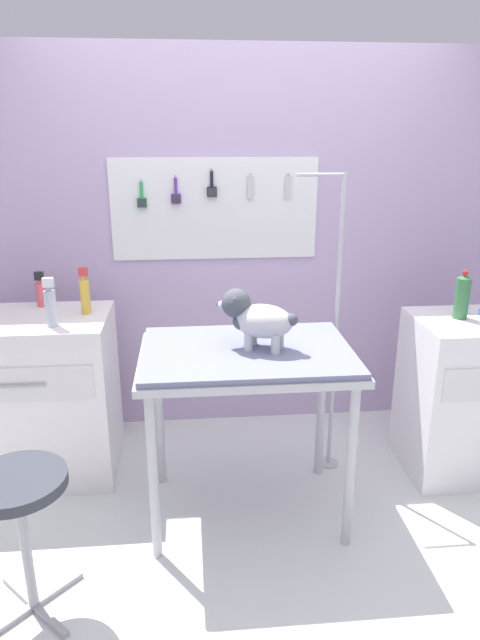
{
  "coord_description": "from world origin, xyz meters",
  "views": [
    {
      "loc": [
        -0.32,
        -2.1,
        1.83
      ],
      "look_at": [
        -0.09,
        0.36,
        0.99
      ],
      "focal_mm": 31.36,
      "sensor_mm": 36.0,
      "label": 1
    }
  ],
  "objects_px": {
    "cabinet_right": "(471,396)",
    "stool": "(19,501)",
    "dog": "(256,318)",
    "soda_bottle": "(462,297)",
    "grooming_arm": "(334,340)",
    "shampoo_bottle": "(85,294)",
    "counter_left": "(40,396)",
    "grooming_table": "(247,367)"
  },
  "relations": [
    {
      "from": "shampoo_bottle",
      "to": "soda_bottle",
      "type": "height_order",
      "value": "shampoo_bottle"
    },
    {
      "from": "soda_bottle",
      "to": "grooming_arm",
      "type": "bearing_deg",
      "value": 175.16
    },
    {
      "from": "stool",
      "to": "shampoo_bottle",
      "type": "bearing_deg",
      "value": 83.94
    },
    {
      "from": "grooming_arm",
      "to": "stool",
      "type": "height_order",
      "value": "grooming_arm"
    },
    {
      "from": "counter_left",
      "to": "cabinet_right",
      "type": "relative_size",
      "value": 1.02
    },
    {
      "from": "counter_left",
      "to": "shampoo_bottle",
      "type": "relative_size",
      "value": 3.61
    },
    {
      "from": "grooming_arm",
      "to": "stool",
      "type": "distance_m",
      "value": 1.71
    },
    {
      "from": "shampoo_bottle",
      "to": "soda_bottle",
      "type": "xyz_separation_m",
      "value": [
        1.97,
        -0.2,
        -0.01
      ]
    },
    {
      "from": "counter_left",
      "to": "stool",
      "type": "bearing_deg",
      "value": -80.32
    },
    {
      "from": "shampoo_bottle",
      "to": "counter_left",
      "type": "bearing_deg",
      "value": -172.28
    },
    {
      "from": "cabinet_right",
      "to": "soda_bottle",
      "type": "height_order",
      "value": "soda_bottle"
    },
    {
      "from": "dog",
      "to": "soda_bottle",
      "type": "distance_m",
      "value": 1.17
    },
    {
      "from": "counter_left",
      "to": "grooming_arm",
      "type": "bearing_deg",
      "value": -3.9
    },
    {
      "from": "grooming_arm",
      "to": "dog",
      "type": "bearing_deg",
      "value": -142.63
    },
    {
      "from": "grooming_table",
      "to": "shampoo_bottle",
      "type": "relative_size",
      "value": 3.94
    },
    {
      "from": "grooming_table",
      "to": "grooming_arm",
      "type": "relative_size",
      "value": 0.6
    },
    {
      "from": "stool",
      "to": "soda_bottle",
      "type": "relative_size",
      "value": 2.42
    },
    {
      "from": "counter_left",
      "to": "soda_bottle",
      "type": "relative_size",
      "value": 3.56
    },
    {
      "from": "grooming_table",
      "to": "soda_bottle",
      "type": "height_order",
      "value": "soda_bottle"
    },
    {
      "from": "grooming_arm",
      "to": "cabinet_right",
      "type": "bearing_deg",
      "value": -6.77
    },
    {
      "from": "grooming_table",
      "to": "counter_left",
      "type": "relative_size",
      "value": 1.09
    },
    {
      "from": "soda_bottle",
      "to": "counter_left",
      "type": "bearing_deg",
      "value": 175.83
    },
    {
      "from": "dog",
      "to": "cabinet_right",
      "type": "distance_m",
      "value": 1.39
    },
    {
      "from": "grooming_table",
      "to": "dog",
      "type": "bearing_deg",
      "value": 13.63
    },
    {
      "from": "soda_bottle",
      "to": "cabinet_right",
      "type": "bearing_deg",
      "value": -18.32
    },
    {
      "from": "dog",
      "to": "shampoo_bottle",
      "type": "bearing_deg",
      "value": 149.16
    },
    {
      "from": "dog",
      "to": "soda_bottle",
      "type": "bearing_deg",
      "value": 14.97
    },
    {
      "from": "counter_left",
      "to": "shampoo_bottle",
      "type": "height_order",
      "value": "shampoo_bottle"
    },
    {
      "from": "grooming_arm",
      "to": "shampoo_bottle",
      "type": "height_order",
      "value": "grooming_arm"
    },
    {
      "from": "grooming_table",
      "to": "counter_left",
      "type": "xyz_separation_m",
      "value": [
        -1.09,
        0.48,
        -0.34
      ]
    },
    {
      "from": "grooming_arm",
      "to": "stool",
      "type": "relative_size",
      "value": 2.66
    },
    {
      "from": "grooming_arm",
      "to": "counter_left",
      "type": "bearing_deg",
      "value": 176.1
    },
    {
      "from": "grooming_arm",
      "to": "cabinet_right",
      "type": "distance_m",
      "value": 0.83
    },
    {
      "from": "cabinet_right",
      "to": "stool",
      "type": "distance_m",
      "value": 2.34
    },
    {
      "from": "stool",
      "to": "shampoo_bottle",
      "type": "relative_size",
      "value": 2.45
    },
    {
      "from": "dog",
      "to": "counter_left",
      "type": "distance_m",
      "value": 1.35
    },
    {
      "from": "counter_left",
      "to": "stool",
      "type": "distance_m",
      "value": 1.03
    },
    {
      "from": "dog",
      "to": "grooming_arm",
      "type": "bearing_deg",
      "value": 37.37
    },
    {
      "from": "cabinet_right",
      "to": "stool",
      "type": "xyz_separation_m",
      "value": [
        -2.19,
        -0.82,
        0.07
      ]
    },
    {
      "from": "grooming_arm",
      "to": "soda_bottle",
      "type": "xyz_separation_m",
      "value": [
        0.66,
        -0.06,
        0.24
      ]
    },
    {
      "from": "grooming_table",
      "to": "cabinet_right",
      "type": "bearing_deg",
      "value": 12.23
    },
    {
      "from": "stool",
      "to": "soda_bottle",
      "type": "xyz_separation_m",
      "value": [
        2.08,
        0.85,
        0.5
      ]
    }
  ]
}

